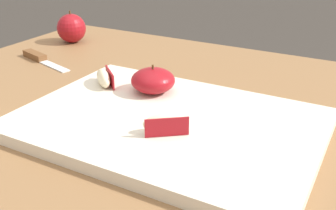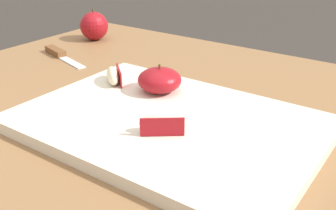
# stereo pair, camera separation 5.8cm
# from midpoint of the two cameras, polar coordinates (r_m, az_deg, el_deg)

# --- Properties ---
(dining_table) EXTENTS (1.19, 0.83, 0.74)m
(dining_table) POSITION_cam_midpoint_polar(r_m,az_deg,el_deg) (0.65, 2.30, -11.87)
(dining_table) COLOR brown
(dining_table) RESTS_ON ground_plane
(cutting_board) EXTENTS (0.43, 0.30, 0.02)m
(cutting_board) POSITION_cam_midpoint_polar(r_m,az_deg,el_deg) (0.59, -2.80, -2.65)
(cutting_board) COLOR beige
(cutting_board) RESTS_ON dining_table
(apple_half_skin_up) EXTENTS (0.07, 0.07, 0.05)m
(apple_half_skin_up) POSITION_cam_midpoint_polar(r_m,az_deg,el_deg) (0.67, -4.61, 3.42)
(apple_half_skin_up) COLOR maroon
(apple_half_skin_up) RESTS_ON cutting_board
(apple_wedge_middle) EXTENTS (0.06, 0.06, 0.03)m
(apple_wedge_middle) POSITION_cam_midpoint_polar(r_m,az_deg,el_deg) (0.71, -11.33, 3.71)
(apple_wedge_middle) COLOR beige
(apple_wedge_middle) RESTS_ON cutting_board
(apple_wedge_left) EXTENTS (0.06, 0.05, 0.03)m
(apple_wedge_left) POSITION_cam_midpoint_polar(r_m,az_deg,el_deg) (0.54, -3.39, -2.71)
(apple_wedge_left) COLOR beige
(apple_wedge_left) RESTS_ON cutting_board
(paring_knife) EXTENTS (0.16, 0.06, 0.01)m
(paring_knife) POSITION_cam_midpoint_polar(r_m,az_deg,el_deg) (0.94, -19.56, 6.33)
(paring_knife) COLOR silver
(paring_knife) RESTS_ON dining_table
(whole_apple_red_delicious) EXTENTS (0.07, 0.07, 0.08)m
(whole_apple_red_delicious) POSITION_cam_midpoint_polar(r_m,az_deg,el_deg) (1.05, -15.03, 10.38)
(whole_apple_red_delicious) COLOR maroon
(whole_apple_red_delicious) RESTS_ON dining_table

